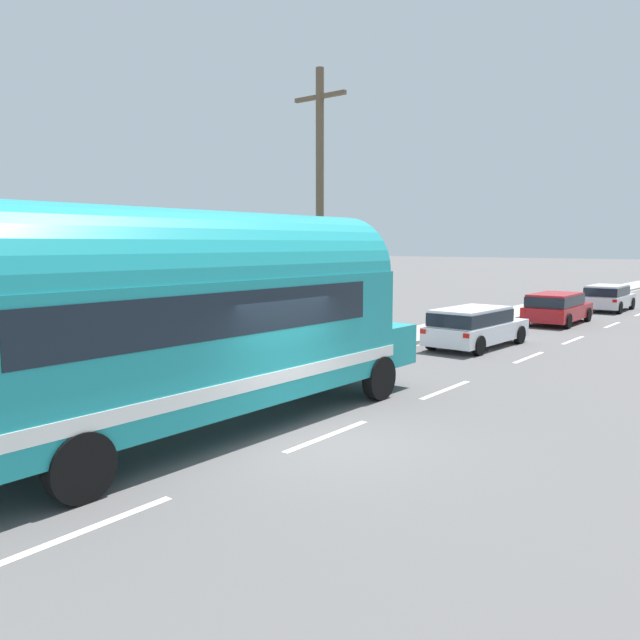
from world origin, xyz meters
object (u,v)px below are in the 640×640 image
(painted_bus, at_px, (181,313))
(car_third, at_px, (608,296))
(car_lead, at_px, (474,325))
(car_second, at_px, (557,306))
(utility_pole, at_px, (320,213))

(painted_bus, bearing_deg, car_third, 89.48)
(car_lead, xyz_separation_m, car_second, (0.13, 8.21, -0.00))
(utility_pole, bearing_deg, car_second, 78.89)
(painted_bus, relative_size, car_third, 2.79)
(car_second, distance_m, car_third, 7.24)
(car_third, bearing_deg, utility_pole, -98.22)
(car_lead, distance_m, car_second, 8.21)
(utility_pole, distance_m, car_lead, 6.89)
(utility_pole, height_order, painted_bus, utility_pole)
(car_lead, bearing_deg, painted_bus, -89.05)
(utility_pole, distance_m, car_second, 14.22)
(painted_bus, bearing_deg, car_second, 90.24)
(utility_pole, relative_size, car_third, 1.99)
(car_third, bearing_deg, painted_bus, -90.52)
(utility_pole, distance_m, painted_bus, 8.22)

